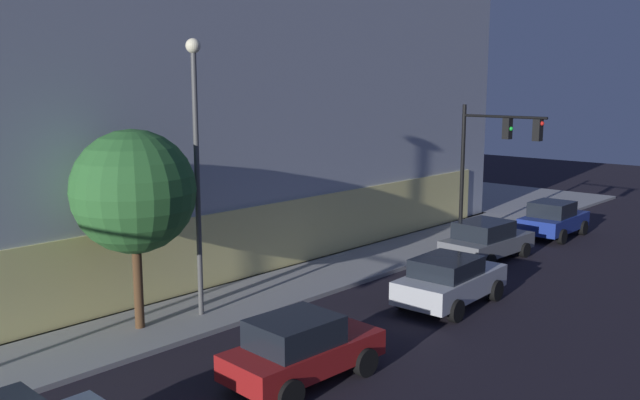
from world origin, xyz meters
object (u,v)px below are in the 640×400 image
at_px(sidewalk_tree, 134,192).
at_px(car_grey, 486,240).
at_px(modern_building, 86,76).
at_px(traffic_light_far_corner, 492,147).
at_px(car_silver, 450,280).
at_px(car_red, 301,348).
at_px(car_blue, 553,219).
at_px(street_lamp_sidewalk, 196,146).

bearing_deg(sidewalk_tree, car_grey, -12.66).
bearing_deg(car_grey, sidewalk_tree, 167.34).
distance_m(modern_building, car_grey, 19.70).
distance_m(traffic_light_far_corner, car_grey, 4.34).
bearing_deg(car_silver, car_red, -176.44).
xyz_separation_m(sidewalk_tree, car_red, (0.82, -5.78, -3.30)).
distance_m(car_grey, car_blue, 5.97).
distance_m(street_lamp_sidewalk, car_silver, 9.17).
height_order(car_red, car_silver, car_red).
xyz_separation_m(street_lamp_sidewalk, car_grey, (12.47, -2.84, -4.51)).
relative_size(car_red, car_blue, 0.98).
height_order(sidewalk_tree, car_silver, sidewalk_tree).
bearing_deg(car_red, street_lamp_sidewalk, 78.52).
relative_size(street_lamp_sidewalk, car_red, 2.01).
distance_m(street_lamp_sidewalk, car_blue, 19.21).
relative_size(street_lamp_sidewalk, car_blue, 1.97).
relative_size(street_lamp_sidewalk, sidewalk_tree, 1.44).
bearing_deg(car_grey, modern_building, 117.62).
bearing_deg(street_lamp_sidewalk, car_grey, -12.85).
relative_size(modern_building, street_lamp_sidewalk, 4.17).
relative_size(modern_building, car_red, 8.37).
bearing_deg(car_blue, traffic_light_far_corner, 161.39).
bearing_deg(car_blue, car_silver, -171.41).
bearing_deg(sidewalk_tree, car_red, -81.87).
bearing_deg(modern_building, car_grey, -62.38).
distance_m(street_lamp_sidewalk, car_red, 7.09).
height_order(sidewalk_tree, car_red, sidewalk_tree).
height_order(modern_building, car_grey, modern_building).
relative_size(car_grey, car_blue, 1.06).
relative_size(sidewalk_tree, car_red, 1.40).
bearing_deg(street_lamp_sidewalk, car_silver, -38.01).
xyz_separation_m(car_grey, car_blue, (5.96, -0.25, 0.04)).
height_order(street_lamp_sidewalk, car_red, street_lamp_sidewalk).
relative_size(modern_building, car_silver, 7.78).
bearing_deg(car_blue, sidewalk_tree, 170.28).
xyz_separation_m(street_lamp_sidewalk, car_red, (-1.09, -5.39, -4.48)).
distance_m(street_lamp_sidewalk, car_grey, 13.56).
relative_size(sidewalk_tree, car_blue, 1.37).
xyz_separation_m(street_lamp_sidewalk, car_silver, (6.31, -4.93, -4.48)).
relative_size(modern_building, car_grey, 7.71).
xyz_separation_m(modern_building, car_grey, (8.58, -16.39, -6.76)).
height_order(traffic_light_far_corner, street_lamp_sidewalk, street_lamp_sidewalk).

